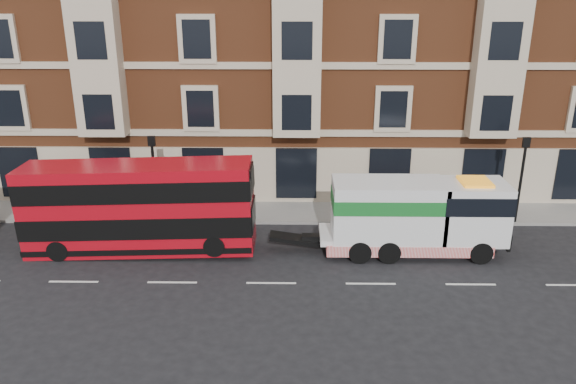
# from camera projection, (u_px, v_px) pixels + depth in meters

# --- Properties ---
(ground) EXTENTS (120.00, 120.00, 0.00)m
(ground) POSITION_uv_depth(u_px,v_px,m) (271.00, 283.00, 22.56)
(ground) COLOR black
(ground) RESTS_ON ground
(sidewalk) EXTENTS (90.00, 3.00, 0.15)m
(sidewalk) POSITION_uv_depth(u_px,v_px,m) (277.00, 212.00, 29.59)
(sidewalk) COLOR slate
(sidewalk) RESTS_ON ground
(victorian_terrace) EXTENTS (45.00, 12.00, 20.40)m
(victorian_terrace) POSITION_uv_depth(u_px,v_px,m) (289.00, 9.00, 33.25)
(victorian_terrace) COLOR brown
(victorian_terrace) RESTS_ON ground
(lamp_post_west) EXTENTS (0.35, 0.15, 4.35)m
(lamp_post_west) POSITION_uv_depth(u_px,v_px,m) (154.00, 172.00, 27.56)
(lamp_post_west) COLOR black
(lamp_post_west) RESTS_ON sidewalk
(lamp_post_east) EXTENTS (0.35, 0.15, 4.35)m
(lamp_post_east) POSITION_uv_depth(u_px,v_px,m) (522.00, 174.00, 27.33)
(lamp_post_east) COLOR black
(lamp_post_east) RESTS_ON sidewalk
(double_decker_bus) EXTENTS (10.07, 2.31, 4.07)m
(double_decker_bus) POSITION_uv_depth(u_px,v_px,m) (139.00, 206.00, 24.64)
(double_decker_bus) COLOR #AA0915
(double_decker_bus) RESTS_ON ground
(tow_truck) EXTENTS (8.06, 2.38, 3.36)m
(tow_truck) POSITION_uv_depth(u_px,v_px,m) (413.00, 216.00, 24.61)
(tow_truck) COLOR silver
(tow_truck) RESTS_ON ground
(pedestrian) EXTENTS (0.69, 0.45, 1.88)m
(pedestrian) POSITION_uv_depth(u_px,v_px,m) (165.00, 194.00, 29.19)
(pedestrian) COLOR #1B1F37
(pedestrian) RESTS_ON sidewalk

